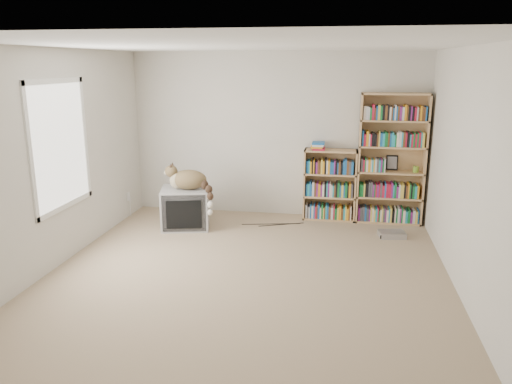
% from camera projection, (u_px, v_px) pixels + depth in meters
% --- Properties ---
extents(floor, '(4.50, 5.00, 0.01)m').
position_uv_depth(floor, '(246.00, 277.00, 5.59)').
color(floor, tan).
rests_on(floor, ground).
extents(wall_back, '(4.50, 0.02, 2.50)m').
position_uv_depth(wall_back, '(277.00, 135.00, 7.66)').
color(wall_back, beige).
rests_on(wall_back, floor).
extents(wall_front, '(4.50, 0.02, 2.50)m').
position_uv_depth(wall_front, '(164.00, 255.00, 2.89)').
color(wall_front, beige).
rests_on(wall_front, floor).
extents(wall_left, '(0.02, 5.00, 2.50)m').
position_uv_depth(wall_left, '(51.00, 161.00, 5.65)').
color(wall_left, beige).
rests_on(wall_left, floor).
extents(wall_right, '(0.02, 5.00, 2.50)m').
position_uv_depth(wall_right, '(470.00, 176.00, 4.91)').
color(wall_right, beige).
rests_on(wall_right, floor).
extents(ceiling, '(4.50, 5.00, 0.02)m').
position_uv_depth(ceiling, '(245.00, 45.00, 4.96)').
color(ceiling, white).
rests_on(ceiling, wall_back).
extents(window, '(0.02, 1.22, 1.52)m').
position_uv_depth(window, '(60.00, 145.00, 5.80)').
color(window, white).
rests_on(window, wall_left).
extents(crt_tv, '(0.79, 0.74, 0.58)m').
position_uv_depth(crt_tv, '(185.00, 208.00, 7.25)').
color(crt_tv, '#A5A5A7').
rests_on(crt_tv, floor).
extents(cat, '(0.79, 0.55, 0.62)m').
position_uv_depth(cat, '(192.00, 183.00, 7.05)').
color(cat, '#392917').
rests_on(cat, crt_tv).
extents(bookcase_tall, '(0.96, 0.30, 1.92)m').
position_uv_depth(bookcase_tall, '(391.00, 163.00, 7.33)').
color(bookcase_tall, tan).
rests_on(bookcase_tall, floor).
extents(bookcase_short, '(0.78, 0.30, 1.08)m').
position_uv_depth(bookcase_short, '(330.00, 187.00, 7.58)').
color(bookcase_short, tan).
rests_on(bookcase_short, floor).
extents(book_stack, '(0.20, 0.27, 0.11)m').
position_uv_depth(book_stack, '(318.00, 146.00, 7.41)').
color(book_stack, '#AD1732').
rests_on(book_stack, bookcase_short).
extents(green_mug, '(0.08, 0.08, 0.09)m').
position_uv_depth(green_mug, '(416.00, 169.00, 7.27)').
color(green_mug, olive).
rests_on(green_mug, bookcase_tall).
extents(framed_print, '(0.17, 0.05, 0.22)m').
position_uv_depth(framed_print, '(392.00, 163.00, 7.41)').
color(framed_print, black).
rests_on(framed_print, bookcase_tall).
extents(dvd_player, '(0.38, 0.30, 0.08)m').
position_uv_depth(dvd_player, '(392.00, 234.00, 6.87)').
color(dvd_player, '#AEADB2').
rests_on(dvd_player, floor).
extents(wall_outlet, '(0.01, 0.08, 0.13)m').
position_uv_depth(wall_outlet, '(128.00, 196.00, 7.74)').
color(wall_outlet, silver).
rests_on(wall_outlet, wall_left).
extents(floor_cables, '(1.20, 0.70, 0.01)m').
position_uv_depth(floor_cables, '(254.00, 226.00, 7.32)').
color(floor_cables, black).
rests_on(floor_cables, floor).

